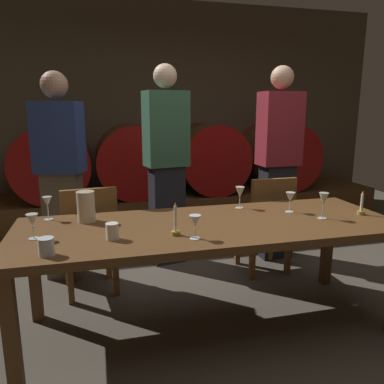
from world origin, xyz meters
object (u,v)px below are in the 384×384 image
object	(u,v)px
chair_left	(90,236)
candle_left	(175,226)
wine_glass_far_left	(32,221)
wine_glass_center_left	(195,222)
chair_right	(267,220)
candle_right	(361,208)
wine_glass_center_right	(240,193)
wine_glass_right	(290,198)
cup_left	(46,247)
guest_center	(166,164)
wine_barrel_center_left	(132,160)
wine_barrel_far_right	(277,156)
wine_barrel_far_left	(53,163)
pitcher	(86,207)
wine_glass_far_right	(324,200)
guest_left	(61,176)
guest_right	(278,163)
wine_barrel_center_right	(208,158)
dining_table	(210,233)
wine_glass_left	(47,203)
cup_right	(112,231)

from	to	relation	value
chair_left	candle_left	world-z (taller)	candle_left
wine_glass_far_left	wine_glass_center_left	world-z (taller)	wine_glass_far_left
candle_left	chair_right	bearing A→B (deg)	41.14
candle_right	wine_glass_center_right	distance (m)	0.84
wine_glass_center_right	wine_glass_right	xyz separation A→B (m)	(0.30, -0.19, -0.01)
wine_glass_far_left	cup_left	distance (m)	0.30
guest_center	cup_left	world-z (taller)	guest_center
wine_barrel_center_left	candle_right	world-z (taller)	wine_barrel_center_left
chair_left	chair_right	size ratio (longest dim) A/B	1.00
wine_barrel_far_right	wine_glass_right	size ratio (longest dim) A/B	6.16
candle_left	wine_barrel_far_left	bearing A→B (deg)	108.98
pitcher	wine_glass_far_right	xyz separation A→B (m)	(1.52, -0.32, 0.03)
guest_center	wine_glass_center_right	distance (m)	0.96
wine_barrel_center_left	guest_left	xyz separation A→B (m)	(-0.73, -1.46, 0.08)
wine_barrel_far_right	guest_right	distance (m)	1.67
wine_barrel_center_left	wine_barrel_far_right	distance (m)	1.99
wine_barrel_center_right	pitcher	bearing A→B (deg)	-123.44
dining_table	guest_center	bearing A→B (deg)	92.99
wine_barrel_far_left	candle_right	world-z (taller)	wine_barrel_far_left
wine_barrel_center_left	cup_left	bearing A→B (deg)	-103.77
wine_barrel_far_left	wine_glass_center_left	size ratio (longest dim) A/B	6.44
wine_glass_right	dining_table	bearing A→B (deg)	-169.25
chair_right	wine_glass_far_right	size ratio (longest dim) A/B	4.99
wine_barrel_far_left	guest_left	size ratio (longest dim) A/B	0.51
wine_glass_left	wine_glass_right	world-z (taller)	wine_glass_left
guest_right	cup_left	bearing A→B (deg)	32.82
wine_barrel_far_right	cup_left	world-z (taller)	wine_barrel_far_right
wine_barrel_center_right	cup_right	xyz separation A→B (m)	(-1.37, -2.68, -0.04)
wine_barrel_center_left	chair_left	world-z (taller)	wine_barrel_center_left
pitcher	chair_right	bearing A→B (deg)	17.24
guest_right	wine_glass_center_right	distance (m)	1.00
cup_right	wine_glass_far_right	bearing A→B (deg)	3.13
guest_center	wine_glass_far_left	bearing A→B (deg)	41.02
guest_center	wine_barrel_far_right	bearing A→B (deg)	-153.15
wine_barrel_far_left	pitcher	size ratio (longest dim) A/B	4.43
chair_right	guest_center	xyz separation A→B (m)	(-0.80, 0.48, 0.46)
wine_glass_far_left	wine_glass_far_right	world-z (taller)	wine_glass_far_right
guest_center	wine_glass_center_left	distance (m)	1.45
wine_glass_left	wine_glass_center_right	bearing A→B (deg)	-1.27
wine_glass_center_left	cup_left	world-z (taller)	wine_glass_center_left
guest_left	wine_glass_far_left	xyz separation A→B (m)	(-0.07, -1.11, -0.06)
candle_left	candle_right	bearing A→B (deg)	4.72
guest_left	wine_glass_center_left	xyz separation A→B (m)	(0.81, -1.33, -0.07)
wine_barrel_far_left	cup_right	bearing A→B (deg)	-78.00
dining_table	chair_left	size ratio (longest dim) A/B	2.77
dining_table	wine_glass_left	size ratio (longest dim) A/B	15.52
wine_barrel_center_left	wine_glass_right	world-z (taller)	wine_barrel_center_left
wine_barrel_far_right	cup_right	xyz separation A→B (m)	(-2.36, -2.68, -0.04)
wine_glass_center_right	guest_left	bearing A→B (deg)	149.71
cup_left	wine_barrel_far_left	bearing A→B (deg)	94.85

